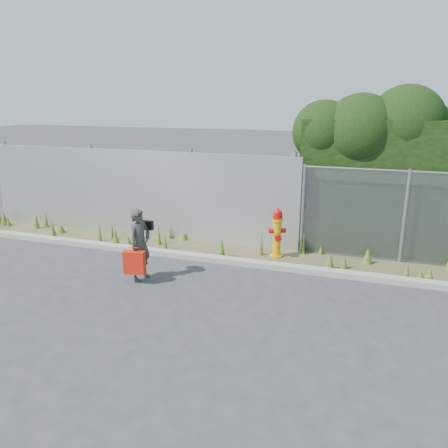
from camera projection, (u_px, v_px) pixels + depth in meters
ground at (216, 301)px, 7.73m from camera, size 80.00×80.00×0.00m
curb at (243, 262)px, 9.36m from camera, size 16.00×0.22×0.12m
weed_strip at (257, 250)px, 9.88m from camera, size 16.00×1.33×0.54m
corrugated_fence at (134, 193)px, 11.13m from camera, size 8.50×0.21×2.30m
fire_hydrant at (277, 234)px, 9.66m from camera, size 0.38×0.34×1.14m
woman at (140, 244)px, 8.49m from camera, size 0.47×0.59×1.43m
red_tote_bag at (134, 263)px, 8.33m from camera, size 0.41×0.15×0.53m
black_shoulder_bag at (147, 225)px, 8.62m from camera, size 0.24×0.10×0.18m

